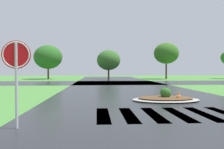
{
  "coord_description": "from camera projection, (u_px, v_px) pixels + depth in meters",
  "views": [
    {
      "loc": [
        -2.46,
        -3.3,
        1.59
      ],
      "look_at": [
        -1.46,
        12.03,
        1.28
      ],
      "focal_mm": 36.93,
      "sensor_mm": 36.0,
      "label": 1
    }
  ],
  "objects": [
    {
      "name": "asphalt_cross_road",
      "position": [
        117.0,
        83.0,
        28.27
      ],
      "size": [
        90.0,
        9.25,
        0.01
      ],
      "primitive_type": "cube",
      "color": "#232628",
      "rests_on": "ground"
    },
    {
      "name": "asphalt_roadway",
      "position": [
        139.0,
        97.0,
        13.46
      ],
      "size": [
        10.28,
        80.0,
        0.01
      ],
      "primitive_type": "cube",
      "color": "#232628",
      "rests_on": "ground"
    },
    {
      "name": "background_treeline",
      "position": [
        90.0,
        57.0,
        39.31
      ],
      "size": [
        47.38,
        5.56,
        6.23
      ],
      "color": "#4C3823",
      "rests_on": "ground"
    },
    {
      "name": "median_island",
      "position": [
        166.0,
        98.0,
        11.85
      ],
      "size": [
        3.45,
        2.36,
        0.68
      ],
      "color": "#9E9B93",
      "rests_on": "ground"
    },
    {
      "name": "crosswalk_stripes",
      "position": [
        166.0,
        114.0,
        8.2
      ],
      "size": [
        4.95,
        2.86,
        0.01
      ],
      "color": "white",
      "rests_on": "ground"
    },
    {
      "name": "stop_sign",
      "position": [
        16.0,
        63.0,
        6.19
      ],
      "size": [
        0.76,
        0.1,
        2.38
      ],
      "rotation": [
        0.0,
        0.0,
        0.08
      ],
      "color": "#B2B5BA",
      "rests_on": "ground"
    },
    {
      "name": "traffic_cone",
      "position": [
        178.0,
        97.0,
        11.49
      ],
      "size": [
        0.36,
        0.36,
        0.51
      ],
      "color": "orange",
      "rests_on": "ground"
    }
  ]
}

